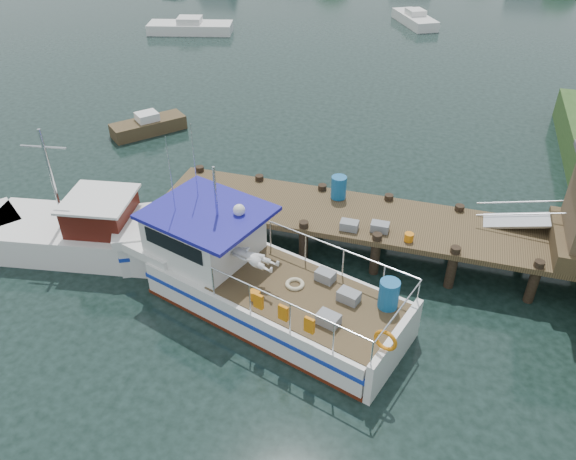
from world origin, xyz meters
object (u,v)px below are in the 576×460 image
(moored_rowboat, at_px, (148,125))
(work_boat, at_px, (79,232))
(lobster_boat, at_px, (240,272))
(moored_a, at_px, (190,27))
(dock, at_px, (526,219))
(moored_b, at_px, (415,19))

(moored_rowboat, bearing_deg, work_boat, -95.44)
(lobster_boat, xyz_separation_m, moored_a, (-14.73, 27.78, -0.53))
(lobster_boat, height_order, work_boat, lobster_boat)
(dock, distance_m, moored_a, 33.41)
(moored_b, bearing_deg, lobster_boat, -67.69)
(moored_rowboat, bearing_deg, moored_a, 88.23)
(moored_rowboat, relative_size, moored_b, 0.66)
(lobster_boat, relative_size, moored_b, 1.99)
(lobster_boat, bearing_deg, dock, 41.43)
(work_boat, distance_m, moored_a, 28.29)
(lobster_boat, xyz_separation_m, moored_rowboat, (-8.94, 10.38, -0.58))
(moored_a, distance_m, moored_b, 18.02)
(moored_a, bearing_deg, moored_b, 30.11)
(lobster_boat, relative_size, moored_a, 1.63)
(lobster_boat, xyz_separation_m, work_boat, (-6.40, 0.75, -0.23))
(dock, height_order, lobster_boat, lobster_boat)
(work_boat, relative_size, moored_a, 1.32)
(work_boat, relative_size, moored_b, 1.62)
(dock, height_order, moored_b, dock)
(work_boat, height_order, moored_a, work_boat)
(moored_rowboat, bearing_deg, lobster_boat, -69.46)
(work_boat, xyz_separation_m, moored_a, (-8.33, 27.03, -0.30))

